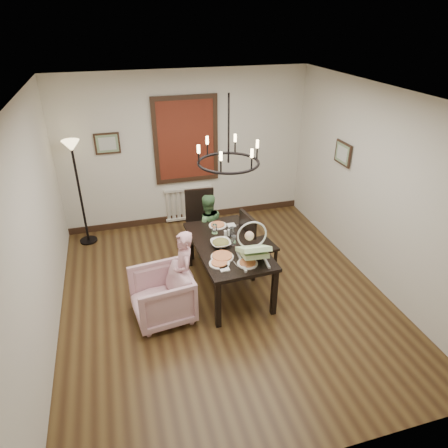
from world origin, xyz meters
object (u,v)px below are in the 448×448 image
armchair (162,296)px  baby_bouncer (253,247)px  chair_far (202,224)px  elderly_woman (185,279)px  dining_table (228,249)px  seated_man (207,232)px  floor_lamp (80,195)px  drinking_glass (233,240)px  chair_right (259,242)px

armchair → baby_bouncer: size_ratio=1.33×
chair_far → elderly_woman: 1.46m
dining_table → baby_bouncer: 0.58m
chair_far → seated_man: (0.05, -0.18, -0.07)m
elderly_woman → floor_lamp: bearing=-150.4°
floor_lamp → dining_table: bearing=-44.4°
elderly_woman → floor_lamp: size_ratio=0.55×
floor_lamp → drinking_glass: bearing=-44.1°
drinking_glass → floor_lamp: 2.89m
elderly_woman → dining_table: bearing=111.6°
elderly_woman → drinking_glass: size_ratio=7.06×
chair_far → elderly_woman: chair_far is taller
dining_table → drinking_glass: (0.07, -0.04, 0.15)m
drinking_glass → floor_lamp: size_ratio=0.08×
baby_bouncer → chair_right: bearing=67.3°
dining_table → floor_lamp: bearing=132.8°
armchair → elderly_woman: 0.37m
baby_bouncer → seated_man: bearing=106.3°
armchair → seated_man: 1.57m
dining_table → chair_right: bearing=22.3°
armchair → drinking_glass: (1.08, 0.33, 0.48)m
seated_man → drinking_glass: (0.15, -0.93, 0.35)m
elderly_woman → floor_lamp: 2.64m
chair_right → elderly_woman: 1.38m
chair_right → seated_man: 0.91m
elderly_woman → seated_man: elderly_woman is taller
elderly_woman → drinking_glass: bearing=106.9°
chair_right → floor_lamp: floor_lamp is taller
chair_far → drinking_glass: (0.20, -1.11, 0.28)m
seated_man → armchair: bearing=52.6°
chair_far → chair_right: (0.71, -0.80, -0.02)m
dining_table → seated_man: (-0.09, 0.89, -0.20)m
seated_man → drinking_glass: 1.01m
chair_far → seated_man: chair_far is taller
chair_right → seated_man: (-0.66, 0.62, -0.06)m
chair_right → elderly_woman: bearing=104.7°
chair_far → drinking_glass: bearing=-75.2°
chair_far → drinking_glass: size_ratio=7.75×
drinking_glass → chair_right: bearing=31.4°
chair_right → baby_bouncer: baby_bouncer is taller
chair_right → floor_lamp: 3.12m
elderly_woman → chair_right: bearing=112.8°
dining_table → drinking_glass: size_ratio=11.80×
dining_table → elderly_woman: size_ratio=1.67×
dining_table → chair_right: (0.58, 0.27, -0.14)m
chair_far → floor_lamp: bearing=159.0°
armchair → floor_lamp: 2.61m
armchair → elderly_woman: elderly_woman is taller
chair_right → armchair: chair_right is taller
elderly_woman → seated_man: bearing=152.0°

